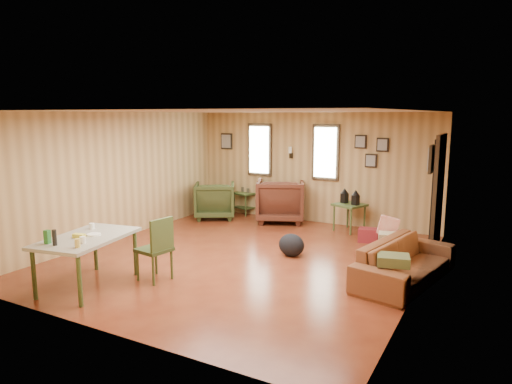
# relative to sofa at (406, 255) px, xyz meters

# --- Properties ---
(room) EXTENTS (5.54, 6.04, 2.44)m
(room) POSITION_rel_sofa_xyz_m (-2.38, 0.13, 0.82)
(room) COLOR brown
(room) RESTS_ON ground
(sofa) EXTENTS (0.97, 2.06, 0.78)m
(sofa) POSITION_rel_sofa_xyz_m (0.00, 0.00, 0.00)
(sofa) COLOR brown
(sofa) RESTS_ON ground
(recliner_brown) EXTENTS (1.31, 1.28, 1.04)m
(recliner_brown) POSITION_rel_sofa_xyz_m (-3.16, 2.49, 0.13)
(recliner_brown) COLOR #4A2216
(recliner_brown) RESTS_ON ground
(recliner_green) EXTENTS (1.18, 1.16, 0.91)m
(recliner_green) POSITION_rel_sofa_xyz_m (-4.63, 2.09, 0.07)
(recliner_green) COLOR #313B1A
(recliner_green) RESTS_ON ground
(end_table) EXTENTS (0.62, 0.59, 0.64)m
(end_table) POSITION_rel_sofa_xyz_m (-4.24, 2.82, -0.03)
(end_table) COLOR #415727
(end_table) RESTS_ON ground
(side_table) EXTENTS (0.71, 0.71, 0.87)m
(side_table) POSITION_rel_sofa_xyz_m (-1.56, 2.41, 0.20)
(side_table) COLOR #415727
(side_table) RESTS_ON ground
(cooler) EXTENTS (0.39, 0.31, 0.26)m
(cooler) POSITION_rel_sofa_xyz_m (-1.00, 1.79, -0.26)
(cooler) COLOR maroon
(cooler) RESTS_ON ground
(backpack) EXTENTS (0.48, 0.39, 0.38)m
(backpack) POSITION_rel_sofa_xyz_m (-1.90, 0.31, -0.20)
(backpack) COLOR black
(backpack) RESTS_ON ground
(sofa_pillows) EXTENTS (0.81, 1.76, 0.36)m
(sofa_pillows) POSITION_rel_sofa_xyz_m (-0.22, 0.07, 0.11)
(sofa_pillows) COLOR #4C542F
(sofa_pillows) RESTS_ON sofa
(dining_table) EXTENTS (1.07, 1.52, 0.92)m
(dining_table) POSITION_rel_sofa_xyz_m (-3.80, -2.29, 0.26)
(dining_table) COLOR #9D9783
(dining_table) RESTS_ON ground
(dining_chair) EXTENTS (0.48, 0.48, 0.93)m
(dining_chair) POSITION_rel_sofa_xyz_m (-3.10, -1.66, 0.13)
(dining_chair) COLOR #313B1A
(dining_chair) RESTS_ON ground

